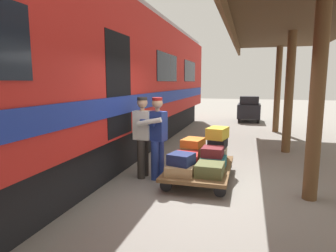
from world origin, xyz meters
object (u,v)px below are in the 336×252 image
(suitcase_black_hardshell, at_px, (218,143))
(suitcase_yellow_case, at_px, (218,133))
(suitcase_red_plastic, at_px, (187,159))
(suitcase_cream_canvas, at_px, (217,154))
(train_car, at_px, (54,80))
(suitcase_olive_duffel, at_px, (210,169))
(porter_by_door, at_px, (144,134))
(porter_in_overalls, at_px, (157,135))
(suitcase_brown_leather, at_px, (192,152))
(suitcase_teal_softside, at_px, (213,162))
(suitcase_navy_fabric, at_px, (181,159))
(baggage_tug, at_px, (249,109))
(luggage_cart, at_px, (200,168))
(suitcase_maroon_trunk, at_px, (213,152))
(suitcase_tan_vintage, at_px, (181,169))
(suitcase_orange_carryall, at_px, (193,142))

(suitcase_black_hardshell, bearing_deg, suitcase_yellow_case, -45.44)
(suitcase_red_plastic, relative_size, suitcase_cream_canvas, 0.92)
(train_car, xyz_separation_m, suitcase_olive_duffel, (-3.32, 0.08, -1.65))
(suitcase_red_plastic, xyz_separation_m, porter_by_door, (0.90, 0.14, 0.51))
(suitcase_red_plastic, bearing_deg, porter_in_overalls, 12.96)
(suitcase_red_plastic, distance_m, porter_in_overalls, 0.80)
(suitcase_brown_leather, height_order, porter_by_door, porter_by_door)
(suitcase_teal_softside, bearing_deg, suitcase_black_hardshell, -92.50)
(suitcase_teal_softside, relative_size, porter_in_overalls, 0.28)
(suitcase_cream_canvas, height_order, suitcase_navy_fabric, suitcase_navy_fabric)
(suitcase_teal_softside, xyz_separation_m, baggage_tug, (-0.66, -9.50, 0.22))
(suitcase_brown_leather, xyz_separation_m, suitcase_teal_softside, (-0.56, 0.56, -0.03))
(suitcase_cream_canvas, xyz_separation_m, baggage_tug, (-0.66, -8.94, 0.19))
(suitcase_brown_leather, relative_size, suitcase_cream_canvas, 0.86)
(suitcase_cream_canvas, bearing_deg, luggage_cart, 63.54)
(suitcase_maroon_trunk, bearing_deg, suitcase_navy_fabric, 48.45)
(suitcase_olive_duffel, bearing_deg, suitcase_tan_vintage, 0.00)
(suitcase_olive_duffel, xyz_separation_m, suitcase_tan_vintage, (0.56, 0.00, -0.03))
(suitcase_yellow_case, bearing_deg, suitcase_black_hardshell, 134.56)
(porter_by_door, distance_m, baggage_tug, 9.88)
(porter_by_door, height_order, baggage_tug, porter_by_door)
(suitcase_navy_fabric, relative_size, suitcase_maroon_trunk, 1.01)
(suitcase_brown_leather, xyz_separation_m, suitcase_navy_fabric, (-0.02, 1.14, 0.14))
(suitcase_cream_canvas, xyz_separation_m, suitcase_yellow_case, (-0.01, -0.00, 0.47))
(suitcase_red_plastic, bearing_deg, suitcase_black_hardshell, -136.80)
(suitcase_olive_duffel, height_order, suitcase_black_hardshell, suitcase_black_hardshell)
(suitcase_navy_fabric, xyz_separation_m, porter_by_door, (0.91, -0.43, 0.35))
(luggage_cart, height_order, porter_in_overalls, porter_in_overalls)
(suitcase_black_hardshell, bearing_deg, suitcase_maroon_trunk, 85.14)
(suitcase_olive_duffel, distance_m, suitcase_brown_leather, 1.25)
(porter_by_door, bearing_deg, suitcase_tan_vintage, 155.13)
(train_car, bearing_deg, porter_by_door, -169.66)
(porter_in_overalls, distance_m, porter_by_door, 0.29)
(suitcase_yellow_case, bearing_deg, baggage_tug, -94.16)
(suitcase_navy_fabric, bearing_deg, porter_in_overalls, -35.02)
(luggage_cart, xyz_separation_m, suitcase_yellow_case, (-0.29, -0.56, 0.65))
(suitcase_cream_canvas, xyz_separation_m, suitcase_maroon_trunk, (0.02, 0.56, 0.17))
(luggage_cart, xyz_separation_m, suitcase_brown_leather, (0.28, -0.56, 0.18))
(suitcase_navy_fabric, xyz_separation_m, porter_in_overalls, (0.63, -0.44, 0.35))
(suitcase_orange_carryall, relative_size, suitcase_yellow_case, 1.04)
(suitcase_black_hardshell, bearing_deg, porter_in_overalls, 29.96)
(luggage_cart, distance_m, suitcase_cream_canvas, 0.65)
(suitcase_brown_leather, bearing_deg, porter_in_overalls, 49.01)
(suitcase_teal_softside, xyz_separation_m, suitcase_maroon_trunk, (0.02, -0.00, 0.21))
(train_car, height_order, baggage_tug, train_car)
(suitcase_tan_vintage, relative_size, suitcase_black_hardshell, 1.22)
(baggage_tug, bearing_deg, porter_by_door, 77.64)
(suitcase_cream_canvas, height_order, porter_in_overalls, porter_in_overalls)
(luggage_cart, height_order, suitcase_olive_duffel, suitcase_olive_duffel)
(suitcase_red_plastic, height_order, suitcase_black_hardshell, suitcase_black_hardshell)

